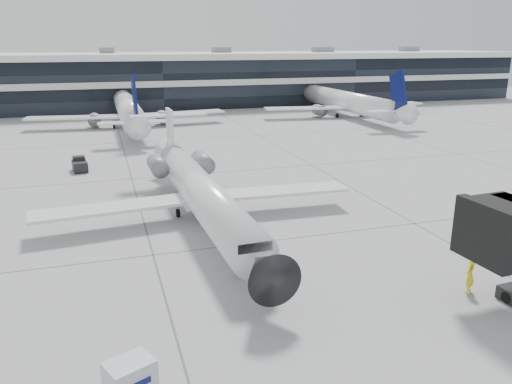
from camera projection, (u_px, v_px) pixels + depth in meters
name	position (u px, v px, depth m)	size (l,w,h in m)	color
ground	(294.00, 238.00, 35.72)	(220.00, 220.00, 0.00)	#98999B
terminal	(157.00, 82.00, 109.22)	(170.00, 22.00, 10.00)	black
bg_jet_center	(129.00, 126.00, 83.70)	(32.00, 40.00, 9.60)	white
bg_jet_right	(344.00, 116.00, 95.13)	(32.00, 40.00, 9.60)	white
regional_jet	(199.00, 190.00, 38.78)	(25.02, 31.17, 7.20)	white
ramp_worker	(470.00, 275.00, 27.77)	(0.74, 0.48, 2.02)	#FFF21A
cargo_uld	(131.00, 381.00, 19.38)	(2.46, 2.19, 1.66)	black
traffic_cone	(222.00, 216.00, 39.48)	(0.44, 0.44, 0.51)	orange
far_tug	(80.00, 165.00, 54.09)	(1.77, 2.64, 1.57)	black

